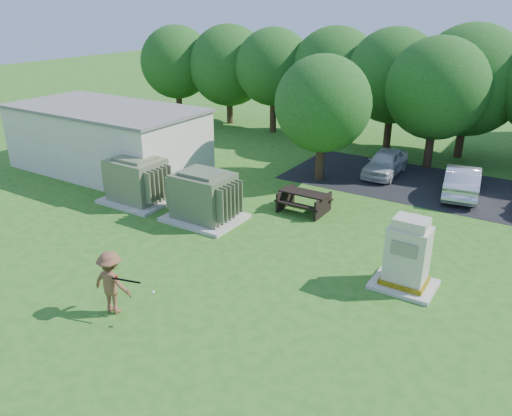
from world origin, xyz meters
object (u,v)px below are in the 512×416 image
Objects in this scene: batter at (112,283)px; person_by_generator at (395,254)px; transformer_left at (137,181)px; car_white at (385,162)px; picnic_table at (304,199)px; car_silver_a at (462,180)px; generator_cabinet at (407,257)px; transformer_right at (204,197)px.

batter is 8.65m from person_by_generator.
transformer_left is 12.42m from car_white.
transformer_left reaches higher than car_white.
person_by_generator is at bearing -70.59° from car_white.
picnic_table is 6.68m from car_white.
picnic_table is 7.68m from car_silver_a.
generator_cabinet is at bearing -145.94° from batter.
transformer_left and transformer_right have the same top height.
car_silver_a is (8.22, 8.58, -0.27)m from transformer_right.
transformer_left is 14.69m from car_silver_a.
transformer_right is 8.02m from person_by_generator.
car_white is 4.02m from car_silver_a.
transformer_right is (3.70, 0.00, 0.00)m from transformer_left.
transformer_left is at bearing 176.31° from generator_cabinet.
picnic_table is at bearing 23.61° from transformer_left.
transformer_left is at bearing -57.07° from batter.
generator_cabinet is at bearing -5.29° from transformer_right.
generator_cabinet is 1.33× the size of person_by_generator.
batter is 16.26m from car_white.
car_white is (-3.70, 10.00, -0.22)m from person_by_generator.
car_silver_a reaches higher than picnic_table.
batter is (1.84, -6.58, -0.02)m from transformer_right.
person_by_generator is 0.41× the size of car_silver_a.
car_silver_a is at bearing 46.21° from transformer_right.
transformer_right is 1.29× the size of generator_cabinet.
transformer_left is 0.79× the size of car_white.
transformer_right is 1.47× the size of picnic_table.
generator_cabinet reaches higher than batter.
transformer_right is 0.71× the size of car_silver_a.
generator_cabinet is at bearing 144.08° from person_by_generator.
car_white is at bearing -74.25° from person_by_generator.
transformer_right is 10.43m from car_white.
transformer_left is 8.60m from batter.
generator_cabinet reaches higher than picnic_table.
generator_cabinet is at bearing -34.40° from picnic_table.
car_white is (1.29, 6.56, 0.10)m from picnic_table.
batter is 1.08× the size of person_by_generator.
transformer_left reaches higher than picnic_table.
transformer_right is 4.23m from picnic_table.
transformer_left reaches higher than car_silver_a.
person_by_generator is (6.17, 6.06, -0.07)m from batter.
picnic_table is (3.02, 2.94, -0.42)m from transformer_right.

